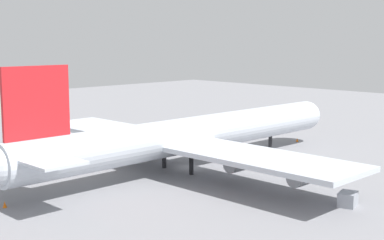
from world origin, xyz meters
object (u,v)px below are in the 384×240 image
baggage_tug (185,128)px  safety_cone_tail (5,205)px  cargo_container_aft (348,199)px  safety_cone_nose (297,140)px  cargo_airplane (189,136)px

baggage_tug → safety_cone_tail: baggage_tug is taller
safety_cone_tail → cargo_container_aft: bearing=-43.9°
safety_cone_nose → baggage_tug: bearing=109.8°
cargo_airplane → safety_cone_tail: size_ratio=90.82×
cargo_container_aft → safety_cone_tail: (-30.62, 29.47, -0.50)m
baggage_tug → safety_cone_nose: size_ratio=6.77×
cargo_airplane → baggage_tug: cargo_airplane is taller
cargo_container_aft → safety_cone_tail: size_ratio=4.16×
safety_cone_tail → cargo_airplane: bearing=-2.0°
baggage_tug → safety_cone_nose: (8.61, -23.90, -0.75)m
safety_cone_tail → safety_cone_nose: bearing=0.2°
baggage_tug → safety_cone_nose: baggage_tug is taller
cargo_container_aft → safety_cone_tail: 42.50m
safety_cone_nose → safety_cone_tail: (-62.97, -0.23, 0.01)m
cargo_airplane → baggage_tug: 34.74m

